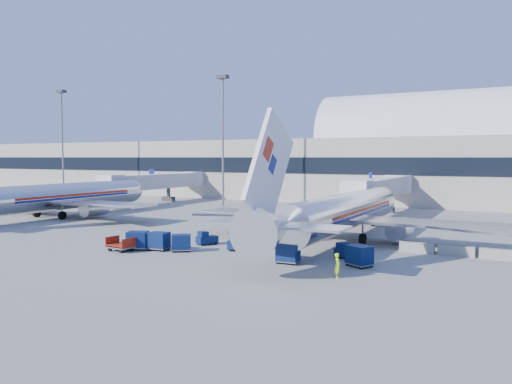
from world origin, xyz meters
The scene contains 21 objects.
ground centered at (0.00, 0.00, 0.00)m, with size 260.00×260.00×0.00m, color gray.
terminal centered at (-13.60, 55.96, 7.52)m, with size 170.00×28.15×21.00m.
airliner_main centered at (10.00, 4.51, 2.93)m, with size 32.00×37.26×12.07m.
airliner_mid centered at (-32.00, 4.51, 2.93)m, with size 32.00×37.26×12.07m.
jetbridge_near centered at (7.60, 30.81, 3.93)m, with size 4.40×27.50×6.25m.
jetbridge_mid centered at (-34.40, 30.81, 3.93)m, with size 4.40×27.50×6.25m.
mast_far_west centered at (-60.00, 30.00, 14.79)m, with size 2.00×1.20×22.60m.
mast_west centered at (-20.00, 30.00, 14.79)m, with size 2.00×1.20×22.60m.
barrier_near centered at (18.00, 2.00, 0.45)m, with size 3.00×0.55×0.90m, color #9E9E96.
barrier_mid centered at (21.30, 2.00, 0.45)m, with size 3.00×0.55×0.90m, color #9E9E96.
barrier_far centered at (24.60, 2.00, 0.45)m, with size 3.00×0.55×0.90m, color #9E9E96.
tug_lead centered at (3.73, -4.85, 0.70)m, with size 2.45×1.36×1.54m.
tug_right centered at (13.26, -3.62, 0.60)m, with size 2.26×1.77×1.32m.
tug_left centered at (-0.89, -3.56, 0.61)m, with size 1.78×2.27×1.33m.
cart_train_a centered at (-0.87, -7.60, 0.82)m, with size 2.19×2.08×1.54m.
cart_train_b centered at (-3.07, -8.08, 0.88)m, with size 2.02×1.63×1.65m.
cart_train_c centered at (-4.99, -8.75, 0.90)m, with size 2.33×2.10×1.68m.
cart_solo_near centered at (9.78, -7.66, 0.85)m, with size 1.89×1.50×1.58m.
cart_solo_far centered at (15.14, -6.03, 0.89)m, with size 2.33×2.15×1.66m.
cart_open_red centered at (-5.81, -10.07, 0.45)m, with size 2.50×1.89×0.63m.
ramp_worker centered at (14.84, -10.36, 0.89)m, with size 0.65×0.42×1.78m, color #AFE618.
Camera 1 is at (26.27, -43.67, 8.52)m, focal length 35.00 mm.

